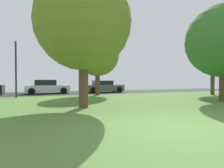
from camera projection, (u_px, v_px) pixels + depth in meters
The scene contains 9 objects.
ground_plane at pixel (173, 128), 5.51m from camera, with size 44.00×44.00×0.00m, color #547F38.
road_strip at pixel (75, 93), 20.41m from camera, with size 44.00×6.40×0.01m, color #28282B.
maple_tree_near at pixel (83, 23), 9.46m from camera, with size 4.87×4.87×6.77m.
oak_tree_left at pixel (223, 41), 12.15m from camera, with size 4.72×4.72×6.31m.
oak_tree_right at pixel (97, 54), 17.39m from camera, with size 4.06×4.06×5.82m.
oak_tree_center at pixel (213, 49), 17.55m from camera, with size 4.53×4.53×6.55m.
parked_car_white at pixel (47, 87), 19.32m from camera, with size 4.30×2.03×1.42m.
parked_car_grey at pixel (104, 87), 21.21m from camera, with size 4.25×1.99×1.34m.
street_lamp_post at pixel (16, 69), 14.86m from camera, with size 0.14×0.14×4.50m, color #2D2D33.
Camera 1 is at (-3.67, -4.45, 1.41)m, focal length 30.00 mm.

